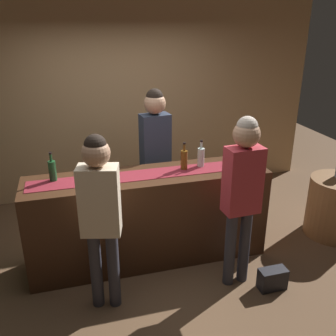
# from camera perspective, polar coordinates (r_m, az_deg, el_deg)

# --- Properties ---
(ground_plane) EXTENTS (10.00, 10.00, 0.00)m
(ground_plane) POSITION_cam_1_polar(r_m,az_deg,el_deg) (4.38, -2.78, -13.39)
(ground_plane) COLOR brown
(back_wall) EXTENTS (6.00, 0.12, 2.90)m
(back_wall) POSITION_cam_1_polar(r_m,az_deg,el_deg) (5.55, -7.57, 10.53)
(back_wall) COLOR tan
(back_wall) RESTS_ON ground
(bar_counter) EXTENTS (2.56, 0.60, 1.02)m
(bar_counter) POSITION_cam_1_polar(r_m,az_deg,el_deg) (4.11, -2.91, -7.57)
(bar_counter) COLOR #3D2314
(bar_counter) RESTS_ON ground
(counter_runner_cloth) EXTENTS (2.44, 0.28, 0.01)m
(counter_runner_cloth) POSITION_cam_1_polar(r_m,az_deg,el_deg) (3.88, -3.06, -0.96)
(counter_runner_cloth) COLOR maroon
(counter_runner_cloth) RESTS_ON bar_counter
(wine_bottle_amber) EXTENTS (0.07, 0.07, 0.30)m
(wine_bottle_amber) POSITION_cam_1_polar(r_m,az_deg,el_deg) (3.97, 2.48, 1.33)
(wine_bottle_amber) COLOR brown
(wine_bottle_amber) RESTS_ON bar_counter
(wine_bottle_green) EXTENTS (0.07, 0.07, 0.30)m
(wine_bottle_green) POSITION_cam_1_polar(r_m,az_deg,el_deg) (3.86, -17.30, -0.34)
(wine_bottle_green) COLOR #194723
(wine_bottle_green) RESTS_ON bar_counter
(wine_bottle_clear) EXTENTS (0.07, 0.07, 0.30)m
(wine_bottle_clear) POSITION_cam_1_polar(r_m,az_deg,el_deg) (4.06, 5.06, 1.72)
(wine_bottle_clear) COLOR #B2C6C1
(wine_bottle_clear) RESTS_ON bar_counter
(wine_glass_near_customer) EXTENTS (0.07, 0.07, 0.14)m
(wine_glass_near_customer) POSITION_cam_1_polar(r_m,az_deg,el_deg) (3.72, -11.80, -0.72)
(wine_glass_near_customer) COLOR silver
(wine_glass_near_customer) RESTS_ON bar_counter
(wine_glass_mid_counter) EXTENTS (0.07, 0.07, 0.14)m
(wine_glass_mid_counter) POSITION_cam_1_polar(r_m,az_deg,el_deg) (4.19, 11.86, 1.88)
(wine_glass_mid_counter) COLOR silver
(wine_glass_mid_counter) RESTS_ON bar_counter
(bartender) EXTENTS (0.36, 0.25, 1.81)m
(bartender) POSITION_cam_1_polar(r_m,az_deg,el_deg) (4.42, -1.96, 3.47)
(bartender) COLOR #26262B
(bartender) RESTS_ON ground
(customer_sipping) EXTENTS (0.35, 0.24, 1.75)m
(customer_sipping) POSITION_cam_1_polar(r_m,az_deg,el_deg) (3.53, 11.33, -2.62)
(customer_sipping) COLOR #33333D
(customer_sipping) RESTS_ON ground
(customer_browsing) EXTENTS (0.38, 0.28, 1.69)m
(customer_browsing) POSITION_cam_1_polar(r_m,az_deg,el_deg) (3.24, -10.38, -5.87)
(customer_browsing) COLOR #33333D
(customer_browsing) RESTS_ON ground
(round_side_table) EXTENTS (0.68, 0.68, 0.74)m
(round_side_table) POSITION_cam_1_polar(r_m,az_deg,el_deg) (5.06, 24.27, -5.45)
(round_side_table) COLOR brown
(round_side_table) RESTS_ON ground
(handbag) EXTENTS (0.28, 0.14, 0.22)m
(handbag) POSITION_cam_1_polar(r_m,az_deg,el_deg) (4.02, 15.71, -16.04)
(handbag) COLOR black
(handbag) RESTS_ON ground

